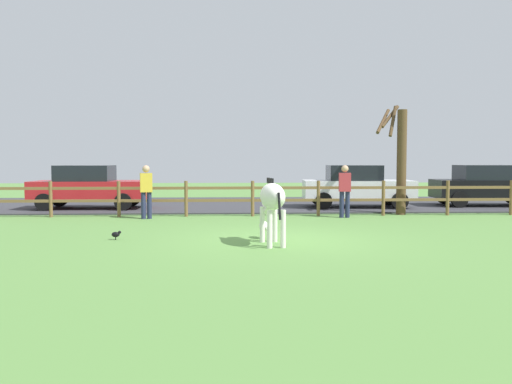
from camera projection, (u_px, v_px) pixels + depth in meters
ground_plane at (279, 239)px, 11.91m from camera, size 60.00×60.00×0.00m
parking_asphalt at (258, 204)px, 21.19m from camera, size 28.00×7.40×0.05m
paddock_fence at (253, 196)px, 16.84m from camera, size 21.32×0.11×1.14m
bare_tree at (400, 157)px, 17.33m from camera, size 1.09×1.19×3.66m
zebra at (272, 201)px, 11.19m from camera, size 0.64×1.93×1.41m
crow_on_grass at (116, 234)px, 11.86m from camera, size 0.21×0.10×0.20m
parked_car_red at (89, 187)px, 19.03m from camera, size 4.01×1.90×1.56m
parked_car_white at (357, 186)px, 19.53m from camera, size 4.09×2.07×1.56m
parked_car_black at (486, 185)px, 20.14m from camera, size 4.12×2.12×1.56m
visitor_left_of_tree at (146, 189)px, 16.08m from camera, size 0.40×0.29×1.64m
visitor_right_of_tree at (345, 189)px, 16.42m from camera, size 0.38×0.26×1.64m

